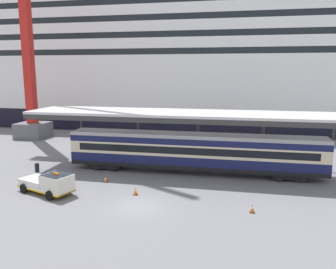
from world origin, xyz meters
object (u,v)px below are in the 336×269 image
object	(u,v)px
traffic_cone_near	(105,179)
quay_bollard	(37,167)
service_truck	(50,183)
traffic_cone_far	(135,191)
cruise_ship	(228,57)
traffic_cone_mid	(252,208)
train_carriage	(194,151)
dockside_crane	(29,16)

from	to	relation	value
traffic_cone_near	quay_bollard	xyz separation A→B (m)	(-8.36, 1.86, 0.23)
service_truck	quay_bollard	xyz separation A→B (m)	(-4.97, 5.93, -0.47)
traffic_cone_near	traffic_cone_far	size ratio (longest dim) A/B	0.88
traffic_cone_far	quay_bollard	size ratio (longest dim) A/B	0.70
cruise_ship	traffic_cone_mid	world-z (taller)	cruise_ship
train_carriage	dockside_crane	bearing A→B (deg)	152.30
traffic_cone_far	traffic_cone_near	bearing A→B (deg)	144.60
train_carriage	service_truck	size ratio (longest dim) A/B	4.63
traffic_cone_near	traffic_cone_mid	world-z (taller)	traffic_cone_mid
service_truck	traffic_cone_near	distance (m)	5.34
train_carriage	quay_bollard	world-z (taller)	train_carriage
service_truck	traffic_cone_near	world-z (taller)	service_truck
cruise_ship	traffic_cone_far	size ratio (longest dim) A/B	215.71
traffic_cone_mid	train_carriage	bearing A→B (deg)	121.50
traffic_cone_near	traffic_cone_mid	bearing A→B (deg)	-18.73
traffic_cone_near	traffic_cone_mid	size ratio (longest dim) A/B	0.90
traffic_cone_far	quay_bollard	world-z (taller)	quay_bollard
traffic_cone_near	dockside_crane	bearing A→B (deg)	135.31
service_truck	train_carriage	bearing A→B (deg)	38.39
cruise_ship	quay_bollard	xyz separation A→B (m)	(-17.73, -37.07, -12.47)
cruise_ship	traffic_cone_mid	xyz separation A→B (m)	(4.08, -43.49, -12.66)
train_carriage	traffic_cone_far	world-z (taller)	train_carriage
traffic_cone_mid	quay_bollard	bearing A→B (deg)	163.59
dockside_crane	quay_bollard	world-z (taller)	dockside_crane
traffic_cone_near	dockside_crane	xyz separation A→B (m)	(-18.99, 18.79, 18.04)
train_carriage	dockside_crane	xyz separation A→B (m)	(-26.74, 14.04, 16.01)
traffic_cone_near	service_truck	bearing A→B (deg)	-129.80
traffic_cone_near	traffic_cone_far	world-z (taller)	traffic_cone_far
service_truck	traffic_cone_mid	world-z (taller)	service_truck
train_carriage	service_truck	world-z (taller)	train_carriage
cruise_ship	traffic_cone_near	world-z (taller)	cruise_ship
traffic_cone_near	dockside_crane	distance (m)	32.24
cruise_ship	traffic_cone_near	size ratio (longest dim) A/B	244.67
service_truck	traffic_cone_far	xyz separation A→B (m)	(7.19, 1.36, -0.66)
service_truck	cruise_ship	bearing A→B (deg)	73.48
traffic_cone_mid	dockside_crane	world-z (taller)	dockside_crane
service_truck	dockside_crane	bearing A→B (deg)	124.33
cruise_ship	dockside_crane	world-z (taller)	dockside_crane
traffic_cone_mid	dockside_crane	xyz separation A→B (m)	(-32.44, 23.35, 18.00)
service_truck	traffic_cone_far	bearing A→B (deg)	10.75
service_truck	dockside_crane	distance (m)	32.66
traffic_cone_mid	cruise_ship	bearing A→B (deg)	95.36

